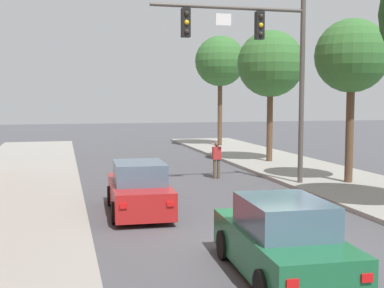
# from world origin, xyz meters

# --- Properties ---
(ground_plane) EXTENTS (120.00, 120.00, 0.00)m
(ground_plane) POSITION_xyz_m (0.00, 0.00, 0.00)
(ground_plane) COLOR #4C4C51
(traffic_signal_mast) EXTENTS (6.18, 0.38, 7.50)m
(traffic_signal_mast) POSITION_xyz_m (2.88, 7.46, 5.32)
(traffic_signal_mast) COLOR #514C47
(traffic_signal_mast) RESTS_ON sidewalk_right
(car_lead_red) EXTENTS (1.97, 4.30, 1.60)m
(car_lead_red) POSITION_xyz_m (-2.40, 4.29, 0.72)
(car_lead_red) COLOR #B21E1E
(car_lead_red) RESTS_ON ground
(car_following_green) EXTENTS (1.99, 4.31, 1.60)m
(car_following_green) POSITION_xyz_m (-0.49, -2.07, 0.72)
(car_following_green) COLOR #1E663D
(car_following_green) RESTS_ON ground
(pedestrian_crossing_road) EXTENTS (0.36, 0.22, 1.64)m
(pedestrian_crossing_road) POSITION_xyz_m (1.90, 10.16, 0.91)
(pedestrian_crossing_road) COLOR brown
(pedestrian_crossing_road) RESTS_ON ground
(street_tree_second) EXTENTS (2.93, 2.93, 6.55)m
(street_tree_second) POSITION_xyz_m (6.55, 7.09, 5.18)
(street_tree_second) COLOR brown
(street_tree_second) RESTS_ON sidewalk_right
(street_tree_third) EXTENTS (3.54, 3.54, 6.98)m
(street_tree_third) POSITION_xyz_m (6.14, 14.30, 5.33)
(street_tree_third) COLOR brown
(street_tree_third) RESTS_ON sidewalk_right
(street_tree_farthest) EXTENTS (3.56, 3.56, 7.79)m
(street_tree_farthest) POSITION_xyz_m (6.27, 23.69, 6.12)
(street_tree_farthest) COLOR brown
(street_tree_farthest) RESTS_ON sidewalk_right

